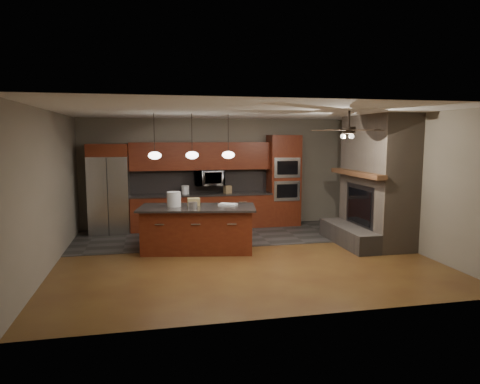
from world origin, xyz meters
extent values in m
plane|color=brown|center=(0.00, 0.00, 0.00)|extent=(7.00, 7.00, 0.00)
cube|color=white|center=(0.00, 0.00, 2.80)|extent=(7.00, 6.00, 0.02)
cube|color=slate|center=(0.00, 3.00, 1.40)|extent=(7.00, 0.02, 2.80)
cube|color=slate|center=(3.50, 0.00, 1.40)|extent=(0.02, 6.00, 2.80)
cube|color=slate|center=(-3.50, 0.00, 1.40)|extent=(0.02, 6.00, 2.80)
cube|color=#34312F|center=(0.00, 1.80, 0.01)|extent=(7.00, 2.40, 0.01)
cube|color=#706050|center=(3.10, 0.40, 1.40)|extent=(0.80, 2.00, 2.80)
cube|color=#4E4740|center=(2.45, 0.40, 0.20)|extent=(0.50, 2.00, 0.40)
cube|color=#2D2D30|center=(2.72, 0.40, 0.83)|extent=(0.05, 1.20, 0.95)
cube|color=black|center=(2.70, 0.40, 0.83)|extent=(0.02, 1.00, 0.75)
cube|color=brown|center=(2.60, 0.40, 1.55)|extent=(0.22, 2.10, 0.10)
cube|color=maroon|center=(-0.48, 2.70, 0.43)|extent=(3.55, 0.60, 0.86)
cube|color=black|center=(-0.48, 2.70, 0.88)|extent=(3.59, 0.64, 0.04)
cube|color=black|center=(-0.48, 2.98, 1.20)|extent=(3.55, 0.03, 0.60)
cube|color=maroon|center=(-0.48, 2.83, 1.85)|extent=(3.55, 0.35, 0.70)
cube|color=maroon|center=(1.70, 2.70, 1.19)|extent=(0.80, 0.60, 2.38)
cube|color=silver|center=(1.70, 2.40, 0.95)|extent=(0.70, 0.03, 0.52)
cube|color=black|center=(1.70, 2.38, 0.95)|extent=(0.55, 0.02, 0.35)
cube|color=silver|center=(1.70, 2.40, 1.55)|extent=(0.70, 0.03, 0.52)
cube|color=black|center=(1.70, 2.38, 1.55)|extent=(0.55, 0.02, 0.35)
imported|color=silver|center=(-0.27, 2.75, 1.30)|extent=(0.73, 0.41, 0.50)
cube|color=silver|center=(-2.73, 2.62, 0.93)|extent=(0.93, 0.72, 1.87)
cube|color=#2D2D30|center=(-2.73, 2.26, 0.93)|extent=(0.02, 0.02, 1.85)
cube|color=silver|center=(-2.83, 2.25, 0.99)|extent=(0.03, 0.03, 0.93)
cube|color=silver|center=(-2.63, 2.25, 0.99)|extent=(0.03, 0.03, 0.93)
cube|color=maroon|center=(-2.73, 2.62, 2.02)|extent=(0.93, 0.72, 0.30)
cube|color=maroon|center=(-0.83, 0.54, 0.44)|extent=(2.32, 1.29, 0.88)
cube|color=black|center=(-0.83, 0.54, 0.90)|extent=(2.50, 1.47, 0.04)
cylinder|color=silver|center=(-1.29, 0.65, 1.07)|extent=(0.29, 0.29, 0.30)
cylinder|color=#BABABF|center=(-0.93, 0.36, 0.98)|extent=(0.19, 0.19, 0.12)
cube|color=white|center=(-0.18, 0.58, 0.94)|extent=(0.43, 0.39, 0.04)
cube|color=#9A844F|center=(-0.88, 0.68, 1.00)|extent=(0.25, 0.18, 0.16)
cylinder|color=silver|center=(-0.89, 2.70, 1.01)|extent=(0.20, 0.20, 0.22)
cube|color=olive|center=(0.19, 2.65, 1.00)|extent=(0.21, 0.19, 0.20)
cylinder|color=black|center=(-1.65, 0.70, 2.41)|extent=(0.01, 0.01, 0.78)
ellipsoid|color=white|center=(-1.65, 0.70, 1.96)|extent=(0.26, 0.26, 0.16)
cylinder|color=black|center=(-0.90, 0.70, 2.41)|extent=(0.01, 0.01, 0.78)
ellipsoid|color=white|center=(-0.90, 0.70, 1.96)|extent=(0.26, 0.26, 0.16)
cylinder|color=black|center=(-0.15, 0.70, 2.41)|extent=(0.01, 0.01, 0.78)
ellipsoid|color=white|center=(-0.15, 0.70, 1.96)|extent=(0.26, 0.26, 0.16)
cylinder|color=black|center=(1.80, -0.80, 2.65)|extent=(0.04, 0.04, 0.30)
cylinder|color=black|center=(1.80, -0.80, 2.45)|extent=(0.24, 0.24, 0.12)
cube|color=black|center=(2.18, -0.80, 2.45)|extent=(0.60, 0.12, 0.01)
cube|color=black|center=(1.92, -0.44, 2.45)|extent=(0.30, 0.61, 0.01)
cube|color=black|center=(1.49, -0.58, 2.45)|extent=(0.56, 0.45, 0.01)
cube|color=black|center=(1.49, -1.02, 2.45)|extent=(0.56, 0.45, 0.01)
cube|color=black|center=(1.92, -1.16, 2.45)|extent=(0.30, 0.61, 0.01)
camera|label=1|loc=(-1.76, -8.05, 2.32)|focal=32.00mm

